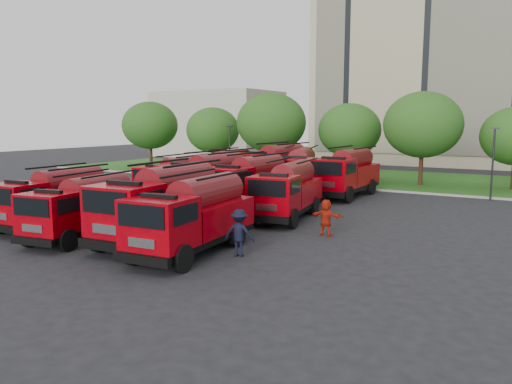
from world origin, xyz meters
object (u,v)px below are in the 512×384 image
Objects in this scene: firefighter_3 at (239,256)px; fire_truck_10 at (299,171)px; fire_truck_8 at (225,169)px; fire_truck_9 at (275,167)px; firefighter_5 at (326,236)px; fire_truck_6 at (250,182)px; fire_truck_2 at (163,204)px; fire_truck_3 at (194,216)px; firefighter_1 at (62,248)px; fire_truck_0 at (55,198)px; fire_truck_5 at (208,180)px; fire_truck_4 at (175,179)px; firefighter_4 at (123,209)px; fire_truck_7 at (287,191)px; firefighter_2 at (195,252)px; firefighter_0 at (165,259)px; fire_truck_1 at (83,207)px; fire_truck_11 at (347,173)px.

fire_truck_10 is at bearing -85.31° from firefighter_3.
fire_truck_8 is 0.86× the size of fire_truck_10.
fire_truck_9 reaches higher than firefighter_5.
fire_truck_6 is 9.01m from fire_truck_9.
fire_truck_2 is 2.67m from fire_truck_3.
firefighter_1 is 0.97× the size of firefighter_3.
fire_truck_5 reaches higher than fire_truck_0.
fire_truck_0 is at bearing -107.68° from fire_truck_5.
firefighter_1 is (4.20, -12.85, -1.53)m from fire_truck_4.
fire_truck_0 is 3.77× the size of firefighter_5.
fire_truck_8 is (-7.06, 7.66, -0.13)m from fire_truck_6.
fire_truck_3 is 0.95× the size of fire_truck_5.
fire_truck_4 is 4.61m from firefighter_4.
firefighter_3 is at bearing -9.31° from fire_truck_2.
firefighter_3 is (1.97, -8.21, -1.60)m from fire_truck_7.
fire_truck_5 reaches higher than fire_truck_4.
firefighter_2 is 6.72m from firefighter_5.
firefighter_5 reaches higher than firefighter_2.
fire_truck_2 is 9.68m from fire_truck_5.
firefighter_1 is at bearing -125.30° from fire_truck_7.
fire_truck_8 reaches higher than fire_truck_0.
fire_truck_3 reaches higher than fire_truck_4.
fire_truck_10 is 18.13m from firefighter_2.
fire_truck_10 reaches higher than fire_truck_4.
fire_truck_4 is 4.06× the size of firefighter_0.
fire_truck_0 is 18.33m from fire_truck_10.
fire_truck_7 is 4.93m from firefighter_5.
fire_truck_3 reaches higher than firefighter_2.
fire_truck_1 is 3.52× the size of firefighter_1.
firefighter_0 is (10.16, -19.38, -1.56)m from fire_truck_8.
fire_truck_2 is at bearing -73.33° from fire_truck_9.
fire_truck_3 is at bearing 53.18° from firefighter_0.
firefighter_0 is (9.31, -11.90, -1.53)m from fire_truck_4.
fire_truck_6 reaches higher than fire_truck_8.
fire_truck_6 is 4.22× the size of firefighter_4.
firefighter_3 is at bearing -52.14° from fire_truck_8.
firefighter_2 is at bearing 59.89° from firefighter_5.
fire_truck_3 reaches higher than fire_truck_8.
fire_truck_11 is at bearing 81.24° from fire_truck_7.
fire_truck_7 is (-0.04, 8.76, -0.00)m from fire_truck_3.
fire_truck_2 is 1.08× the size of fire_truck_7.
fire_truck_4 is at bearing -69.04° from firefighter_4.
firefighter_4 is (-12.40, 5.68, 0.00)m from firefighter_3.
fire_truck_8 reaches higher than firefighter_0.
fire_truck_5 is 9.21m from fire_truck_8.
fire_truck_11 is (6.26, -0.47, -0.07)m from fire_truck_9.
firefighter_3 is (12.51, -17.44, -1.56)m from fire_truck_8.
firefighter_2 is (9.67, -10.34, -1.53)m from fire_truck_4.
fire_truck_7 is 3.82× the size of firefighter_1.
fire_truck_10 is 4.66× the size of firefighter_2.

